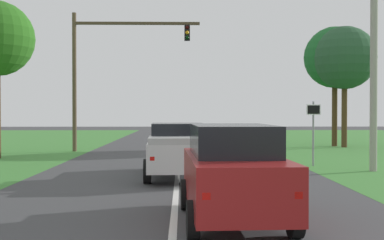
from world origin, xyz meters
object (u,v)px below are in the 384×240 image
at_px(pickup_truck_lead, 178,149).
at_px(extra_tree_1, 345,58).
at_px(oak_tree_right, 335,58).
at_px(keep_moving_sign, 313,125).
at_px(traffic_light, 106,61).
at_px(red_suv_near, 233,171).
at_px(utility_pole_right, 374,59).

relative_size(pickup_truck_lead, extra_tree_1, 0.71).
bearing_deg(oak_tree_right, keep_moving_sign, -110.78).
bearing_deg(traffic_light, keep_moving_sign, -38.96).
xyz_separation_m(pickup_truck_lead, traffic_light, (-4.26, 11.62, 4.31)).
relative_size(red_suv_near, extra_tree_1, 0.58).
bearing_deg(red_suv_near, oak_tree_right, 68.28).
height_order(oak_tree_right, utility_pole_right, utility_pole_right).
bearing_deg(red_suv_near, keep_moving_sign, 67.23).
distance_m(pickup_truck_lead, traffic_light, 13.11).
xyz_separation_m(traffic_light, keep_moving_sign, (10.02, -8.10, -3.55)).
relative_size(pickup_truck_lead, oak_tree_right, 0.69).
distance_m(red_suv_near, oak_tree_right, 25.14).
distance_m(red_suv_near, pickup_truck_lead, 7.34).
xyz_separation_m(traffic_light, utility_pole_right, (11.86, -10.02, -0.92)).
bearing_deg(keep_moving_sign, extra_tree_1, 66.11).
bearing_deg(utility_pole_right, extra_tree_1, 76.65).
xyz_separation_m(pickup_truck_lead, oak_tree_right, (10.37, 15.67, 4.93)).
relative_size(traffic_light, oak_tree_right, 1.01).
xyz_separation_m(traffic_light, oak_tree_right, (14.63, 4.05, 0.62)).
relative_size(traffic_light, utility_pole_right, 0.92).
height_order(red_suv_near, extra_tree_1, extra_tree_1).
distance_m(red_suv_near, utility_pole_right, 11.39).
height_order(pickup_truck_lead, traffic_light, traffic_light).
distance_m(pickup_truck_lead, keep_moving_sign, 6.79).
xyz_separation_m(pickup_truck_lead, utility_pole_right, (7.60, 1.61, 3.39)).
height_order(traffic_light, extra_tree_1, traffic_light).
relative_size(traffic_light, keep_moving_sign, 2.93).
height_order(red_suv_near, oak_tree_right, oak_tree_right).
relative_size(red_suv_near, utility_pole_right, 0.52).
relative_size(keep_moving_sign, utility_pole_right, 0.31).
bearing_deg(keep_moving_sign, oak_tree_right, 69.22).
relative_size(traffic_light, extra_tree_1, 1.03).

